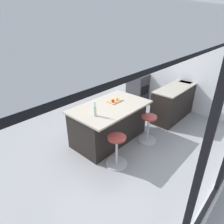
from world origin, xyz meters
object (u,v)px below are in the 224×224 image
(kitchen_island, at_px, (109,123))
(stool_by_window, at_px, (148,129))
(apple_red, at_px, (113,101))
(cutting_board, at_px, (115,101))
(stool_middle, at_px, (117,152))
(oven_range, at_px, (138,87))
(apple_yellow, at_px, (117,99))
(water_bottle, at_px, (95,110))

(kitchen_island, xyz_separation_m, stool_by_window, (-0.56, 0.73, -0.14))
(apple_red, bearing_deg, cutting_board, -164.36)
(apple_red, bearing_deg, stool_by_window, 117.96)
(cutting_board, bearing_deg, stool_middle, 43.51)
(kitchen_island, distance_m, stool_middle, 0.93)
(oven_range, distance_m, stool_by_window, 2.59)
(cutting_board, bearing_deg, kitchen_island, 11.31)
(apple_red, bearing_deg, oven_range, -158.22)
(cutting_board, xyz_separation_m, apple_yellow, (-0.05, 0.02, 0.05))
(kitchen_island, height_order, stool_by_window, kitchen_island)
(kitchen_island, xyz_separation_m, water_bottle, (0.55, 0.14, 0.57))
(cutting_board, distance_m, apple_red, 0.11)
(kitchen_island, height_order, water_bottle, water_bottle)
(stool_by_window, relative_size, apple_yellow, 9.12)
(oven_range, distance_m, apple_yellow, 2.45)
(apple_red, relative_size, water_bottle, 0.22)
(stool_by_window, bearing_deg, apple_red, -62.04)
(stool_middle, xyz_separation_m, apple_red, (-0.73, -0.75, 0.64))
(apple_red, height_order, water_bottle, water_bottle)
(apple_yellow, height_order, water_bottle, water_bottle)
(apple_red, bearing_deg, stool_middle, 46.16)
(stool_by_window, height_order, water_bottle, water_bottle)
(kitchen_island, distance_m, cutting_board, 0.53)
(kitchen_island, relative_size, stool_middle, 2.71)
(apple_red, bearing_deg, kitchen_island, 8.57)
(oven_range, xyz_separation_m, apple_yellow, (2.21, 0.93, 0.51))
(kitchen_island, bearing_deg, stool_by_window, 127.61)
(oven_range, bearing_deg, apple_red, 21.78)
(kitchen_island, bearing_deg, stool_middle, 52.39)
(oven_range, relative_size, kitchen_island, 0.50)
(oven_range, bearing_deg, water_bottle, 19.77)
(kitchen_island, xyz_separation_m, apple_yellow, (-0.31, -0.04, 0.50))
(oven_range, distance_m, cutting_board, 2.48)
(oven_range, xyz_separation_m, stool_middle, (3.08, 1.70, -0.14))
(apple_yellow, relative_size, water_bottle, 0.23)
(cutting_board, height_order, apple_red, apple_red)
(cutting_board, bearing_deg, water_bottle, 13.16)
(stool_by_window, distance_m, cutting_board, 1.03)
(oven_range, bearing_deg, apple_yellow, 22.86)
(kitchen_island, bearing_deg, oven_range, -159.02)
(stool_by_window, height_order, stool_middle, same)
(oven_range, xyz_separation_m, cutting_board, (2.26, 0.91, 0.46))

